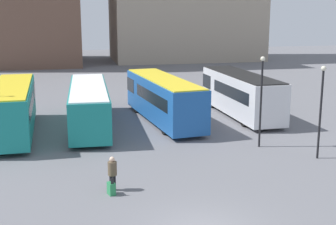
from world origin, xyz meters
name	(u,v)px	position (x,y,z in m)	size (l,w,h in m)	color
bus_0	(13,107)	(-8.32, 16.24, 1.79)	(2.79, 11.14, 3.28)	#19847F
bus_1	(89,104)	(-3.34, 17.33, 1.59)	(3.05, 12.30, 2.90)	#19847F
bus_2	(163,98)	(2.06, 17.66, 1.75)	(3.87, 11.61, 3.22)	#1E56A3
bus_3	(241,93)	(8.32, 18.24, 1.77)	(3.00, 10.77, 3.27)	silver
traveler	(112,170)	(-2.92, 4.90, 0.95)	(0.51, 0.51, 1.61)	black
suitcase	(111,189)	(-3.04, 4.40, 0.29)	(0.38, 0.49, 0.81)	#28844C
lamp_post_0	(321,104)	(8.69, 7.18, 3.07)	(0.28, 0.28, 5.17)	black
lamp_post_1	(261,94)	(6.40, 9.95, 3.22)	(0.28, 0.28, 5.45)	black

